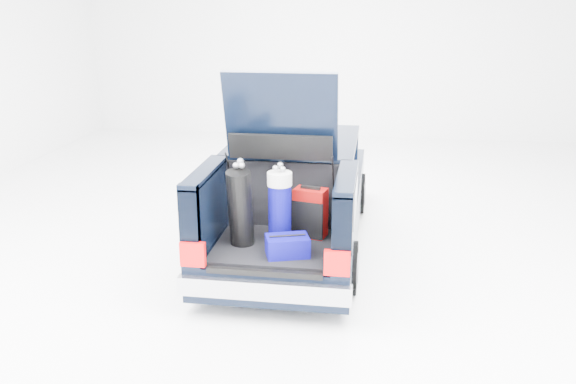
% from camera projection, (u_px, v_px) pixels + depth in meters
% --- Properties ---
extents(ground, '(14.00, 14.00, 0.00)m').
position_uv_depth(ground, '(293.00, 244.00, 8.38)').
color(ground, white).
rests_on(ground, ground).
extents(car, '(1.87, 4.65, 2.47)m').
position_uv_depth(car, '(295.00, 195.00, 8.27)').
color(car, black).
rests_on(car, ground).
extents(red_suitcase, '(0.40, 0.31, 0.60)m').
position_uv_depth(red_suitcase, '(310.00, 213.00, 6.95)').
color(red_suitcase, '#780604').
rests_on(red_suitcase, car).
extents(black_golf_bag, '(0.29, 0.40, 0.98)m').
position_uv_depth(black_golf_bag, '(240.00, 208.00, 6.64)').
color(black_golf_bag, black).
rests_on(black_golf_bag, car).
extents(blue_golf_bag, '(0.31, 0.31, 0.92)m').
position_uv_depth(blue_golf_bag, '(280.00, 207.00, 6.75)').
color(blue_golf_bag, black).
rests_on(blue_golf_bag, car).
extents(blue_duffel, '(0.52, 0.42, 0.24)m').
position_uv_depth(blue_duffel, '(287.00, 246.00, 6.47)').
color(blue_duffel, '#080467').
rests_on(blue_duffel, car).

